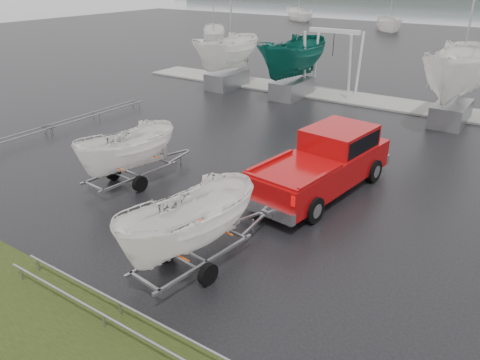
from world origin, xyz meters
TOP-DOWN VIEW (x-y plane):
  - ground_plane at (0.00, 0.00)m, footprint 120.00×120.00m
  - dock at (0.00, 13.00)m, footprint 30.00×3.00m
  - pickup_truck at (5.01, -0.09)m, footprint 3.01×6.77m
  - trailer_hitched at (4.21, -6.85)m, footprint 1.95×3.71m
  - trailer_parked at (-1.27, -3.86)m, footprint 1.84×3.70m
  - boat_hoist at (-0.69, 13.00)m, footprint 3.30×2.18m
  - keelboat_0 at (-7.40, 11.00)m, footprint 2.41×3.20m
  - keelboat_1 at (-2.50, 11.20)m, footprint 2.60×3.20m
  - keelboat_2 at (7.07, 11.00)m, footprint 2.93×3.20m
  - mast_rack_0 at (-9.00, 1.00)m, footprint 0.56×6.50m
  - mast_rack_2 at (4.00, -9.50)m, footprint 7.00×0.56m
  - moored_boat_0 at (-22.00, 28.77)m, footprint 3.53×3.55m
  - moored_boat_1 at (-8.74, 49.48)m, footprint 3.84×3.87m
  - moored_boat_4 at (-24.88, 54.70)m, footprint 3.93×3.92m

SIDE VIEW (x-z plane):
  - ground_plane at x=0.00m, z-range 0.00..0.00m
  - moored_boat_1 at x=-8.74m, z-range -5.86..5.87m
  - moored_boat_4 at x=-24.88m, z-range -5.83..5.83m
  - moored_boat_0 at x=-22.00m, z-range -5.65..5.66m
  - dock at x=0.00m, z-range -0.01..0.11m
  - mast_rack_0 at x=-9.00m, z-range 0.32..0.38m
  - mast_rack_2 at x=4.00m, z-range 0.32..0.38m
  - pickup_truck at x=5.01m, z-range 0.05..2.23m
  - trailer_parked at x=-1.27m, z-range 0.21..5.09m
  - boat_hoist at x=-0.69m, z-range 0.61..4.73m
  - trailer_hitched at x=4.21m, z-range 0.21..5.35m
  - keelboat_0 at x=-7.40m, z-range -1.46..9.13m
  - keelboat_1 at x=-2.50m, z-range 0.13..8.13m
  - keelboat_2 at x=7.07m, z-range -0.90..10.22m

